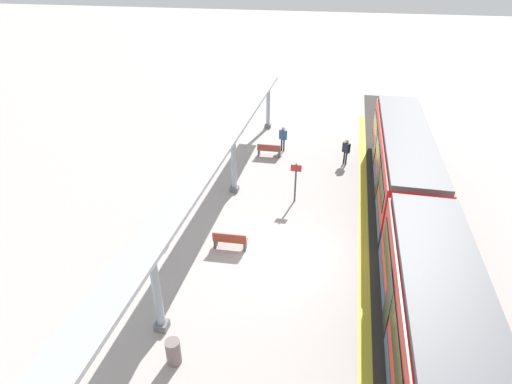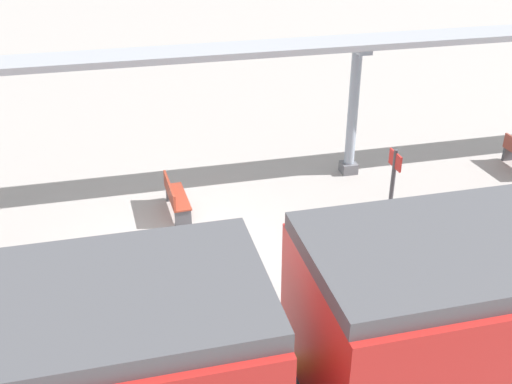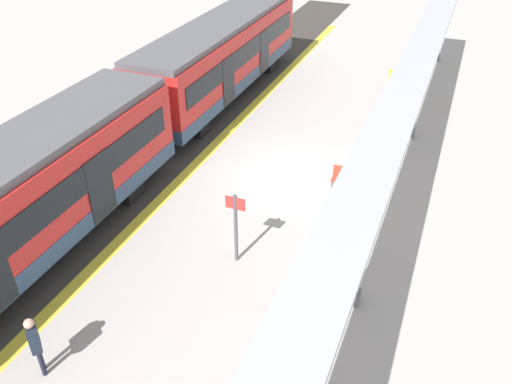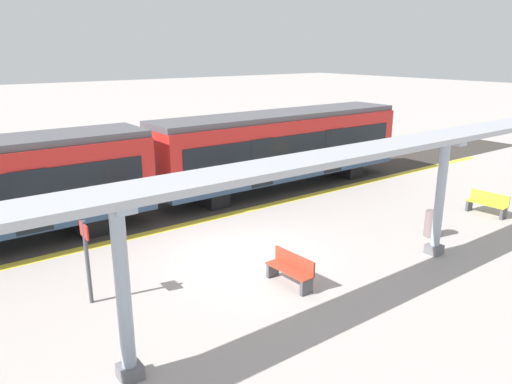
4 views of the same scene
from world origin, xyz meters
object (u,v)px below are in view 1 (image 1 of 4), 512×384
(canopy_pillar_second, at_px, (234,161))
(passenger_by_the_benches, at_px, (283,136))
(train_near_carriage, at_px, (402,160))
(platform_info_sign, at_px, (296,179))
(trash_bin, at_px, (173,352))
(bench_near_end, at_px, (269,150))
(canopy_pillar_nearest, at_px, (268,104))
(passenger_waiting_near_edge, at_px, (346,149))
(canopy_pillar_third, at_px, (156,289))
(bench_far_end, at_px, (230,241))
(train_far_carriage, at_px, (443,360))

(canopy_pillar_second, bearing_deg, passenger_by_the_benches, -106.32)
(train_near_carriage, xyz_separation_m, platform_info_sign, (5.40, 2.40, -0.50))
(trash_bin, bearing_deg, canopy_pillar_second, -85.23)
(canopy_pillar_second, distance_m, bench_near_end, 5.20)
(canopy_pillar_nearest, distance_m, platform_info_sign, 10.87)
(passenger_by_the_benches, bearing_deg, trash_bin, 87.31)
(canopy_pillar_second, height_order, passenger_by_the_benches, canopy_pillar_second)
(passenger_waiting_near_edge, bearing_deg, canopy_pillar_second, 39.10)
(bench_near_end, xyz_separation_m, trash_bin, (0.09, 16.14, 0.02))
(train_near_carriage, xyz_separation_m, passenger_by_the_benches, (7.04, -3.94, -0.78))
(canopy_pillar_third, xyz_separation_m, passenger_waiting_near_edge, (-5.85, -14.78, -0.82))
(bench_near_end, height_order, platform_info_sign, platform_info_sign)
(train_near_carriage, relative_size, trash_bin, 13.59)
(canopy_pillar_nearest, distance_m, canopy_pillar_second, 9.95)
(passenger_waiting_near_edge, relative_size, passenger_by_the_benches, 0.98)
(bench_far_end, bearing_deg, canopy_pillar_nearest, -85.69)
(bench_near_end, bearing_deg, train_far_carriage, 116.00)
(platform_info_sign, xyz_separation_m, passenger_waiting_near_edge, (-2.46, -5.12, -0.30))
(canopy_pillar_nearest, bearing_deg, canopy_pillar_second, 90.00)
(canopy_pillar_second, bearing_deg, bench_near_end, -101.83)
(train_far_carriage, xyz_separation_m, canopy_pillar_third, (8.78, -0.98, 0.02))
(canopy_pillar_nearest, bearing_deg, train_far_carriage, 112.75)
(bench_far_end, bearing_deg, passenger_waiting_near_edge, -115.62)
(trash_bin, bearing_deg, platform_info_sign, -102.71)
(canopy_pillar_second, relative_size, platform_info_sign, 1.66)
(canopy_pillar_third, xyz_separation_m, bench_far_end, (-1.13, -4.94, -1.40))
(train_near_carriage, distance_m, trash_bin, 15.47)
(canopy_pillar_second, height_order, passenger_waiting_near_edge, canopy_pillar_second)
(canopy_pillar_second, distance_m, passenger_by_the_benches, 6.27)
(train_far_carriage, relative_size, bench_near_end, 8.23)
(canopy_pillar_nearest, relative_size, platform_info_sign, 1.66)
(train_near_carriage, bearing_deg, canopy_pillar_second, 13.00)
(train_near_carriage, height_order, canopy_pillar_second, canopy_pillar_second)
(trash_bin, height_order, passenger_by_the_benches, passenger_by_the_benches)
(canopy_pillar_nearest, bearing_deg, platform_info_sign, 108.19)
(train_far_carriage, distance_m, canopy_pillar_second, 14.08)
(train_near_carriage, distance_m, platform_info_sign, 5.93)
(platform_info_sign, bearing_deg, trash_bin, 77.29)
(canopy_pillar_second, relative_size, trash_bin, 3.97)
(train_far_carriage, xyz_separation_m, canopy_pillar_nearest, (8.78, -20.95, 0.02))
(trash_bin, xyz_separation_m, passenger_by_the_benches, (-0.81, -17.21, 0.59))
(platform_info_sign, distance_m, passenger_by_the_benches, 6.55)
(platform_info_sign, distance_m, passenger_waiting_near_edge, 5.69)
(canopy_pillar_second, distance_m, passenger_waiting_near_edge, 7.58)
(bench_near_end, xyz_separation_m, passenger_by_the_benches, (-0.72, -1.07, 0.61))
(canopy_pillar_second, distance_m, platform_info_sign, 3.45)
(bench_near_end, bearing_deg, canopy_pillar_third, 86.06)
(bench_near_end, bearing_deg, passenger_waiting_near_edge, 178.23)
(canopy_pillar_third, distance_m, platform_info_sign, 10.25)
(train_far_carriage, distance_m, trash_bin, 7.97)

